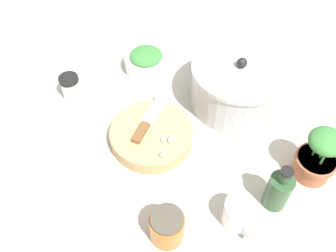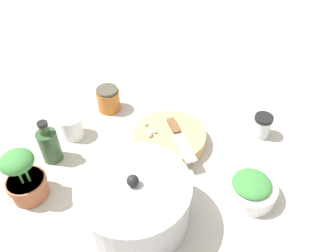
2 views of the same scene
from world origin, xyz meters
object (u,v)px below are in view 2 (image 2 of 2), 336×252
at_px(spice_jar, 262,126).
at_px(potted_herb, 25,179).
at_px(coffee_mug, 71,126).
at_px(chef_knife, 179,137).
at_px(cutting_board, 170,138).
at_px(honey_jar, 108,99).
at_px(stock_pot, 135,202).
at_px(herb_bowl, 251,188).
at_px(oil_bottle, 49,145).
at_px(garlic_cloves, 150,130).

relative_size(spice_jar, potted_herb, 0.48).
bearing_deg(coffee_mug, chef_knife, -176.44).
bearing_deg(cutting_board, spice_jar, -159.33).
bearing_deg(coffee_mug, potted_herb, 88.50).
xyz_separation_m(cutting_board, honey_jar, (0.24, -0.12, 0.02)).
height_order(cutting_board, potted_herb, potted_herb).
bearing_deg(stock_pot, herb_bowl, -153.63).
bearing_deg(oil_bottle, chef_knife, -160.42).
relative_size(chef_knife, potted_herb, 1.11).
xyz_separation_m(spice_jar, oil_bottle, (0.60, 0.24, 0.02)).
xyz_separation_m(honey_jar, oil_bottle, (0.08, 0.26, 0.01)).
height_order(spice_jar, honey_jar, honey_jar).
bearing_deg(honey_jar, garlic_cloves, 145.38).
height_order(cutting_board, stock_pot, stock_pot).
relative_size(coffee_mug, stock_pot, 0.37).
relative_size(garlic_cloves, herb_bowl, 0.47).
height_order(garlic_cloves, coffee_mug, coffee_mug).
relative_size(oil_bottle, potted_herb, 0.89).
distance_m(cutting_board, oil_bottle, 0.35).
relative_size(coffee_mug, oil_bottle, 0.70).
height_order(spice_jar, coffee_mug, spice_jar).
xyz_separation_m(herb_bowl, oil_bottle, (0.57, -0.01, 0.02)).
distance_m(garlic_cloves, potted_herb, 0.37).
bearing_deg(honey_jar, chef_knife, 154.46).
height_order(cutting_board, garlic_cloves, garlic_cloves).
bearing_deg(herb_bowl, coffee_mug, -11.25).
relative_size(herb_bowl, stock_pot, 0.52).
distance_m(garlic_cloves, spice_jar, 0.35).
bearing_deg(garlic_cloves, chef_knife, 176.52).
height_order(herb_bowl, spice_jar, spice_jar).
bearing_deg(oil_bottle, garlic_cloves, -153.29).
bearing_deg(herb_bowl, honey_jar, -28.15).
bearing_deg(oil_bottle, honey_jar, -107.26).
distance_m(garlic_cloves, herb_bowl, 0.34).
height_order(herb_bowl, coffee_mug, coffee_mug).
xyz_separation_m(chef_knife, coffee_mug, (0.34, 0.02, -0.01)).
relative_size(cutting_board, potted_herb, 1.41).
relative_size(cutting_board, stock_pot, 0.83).
xyz_separation_m(cutting_board, garlic_cloves, (0.06, 0.01, 0.03)).
bearing_deg(chef_knife, spice_jar, 173.71).
bearing_deg(cutting_board, potted_herb, 40.83).
bearing_deg(garlic_cloves, coffee_mug, 6.16).
distance_m(coffee_mug, stock_pot, 0.38).
bearing_deg(spice_jar, honey_jar, -1.74).
bearing_deg(stock_pot, oil_bottle, -24.92).
relative_size(herb_bowl, potted_herb, 0.89).
relative_size(oil_bottle, stock_pot, 0.52).
bearing_deg(potted_herb, coffee_mug, -91.50).
bearing_deg(garlic_cloves, cutting_board, -173.68).
xyz_separation_m(cutting_board, chef_knife, (-0.03, 0.01, 0.03)).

